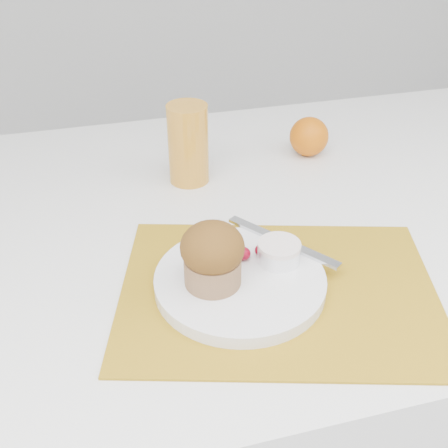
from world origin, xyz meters
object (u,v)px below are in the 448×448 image
object	(u,v)px
table	(268,368)
plate	(240,281)
juice_glass	(188,144)
muffin	(212,255)
orange	(309,137)

from	to	relation	value
table	plate	distance (m)	0.44
juice_glass	muffin	size ratio (longest dim) A/B	1.50
juice_glass	orange	bearing A→B (deg)	9.34
orange	juice_glass	xyz separation A→B (m)	(-0.23, -0.04, 0.03)
table	muffin	xyz separation A→B (m)	(-0.15, -0.18, 0.44)
juice_glass	table	bearing A→B (deg)	-46.64
muffin	plate	bearing A→B (deg)	3.25
plate	muffin	world-z (taller)	muffin
plate	juice_glass	bearing A→B (deg)	90.53
orange	muffin	bearing A→B (deg)	-128.23
table	muffin	bearing A→B (deg)	-130.42
table	muffin	world-z (taller)	muffin
table	orange	xyz separation A→B (m)	(0.12, 0.16, 0.41)
table	juice_glass	world-z (taller)	juice_glass
juice_glass	muffin	world-z (taller)	juice_glass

